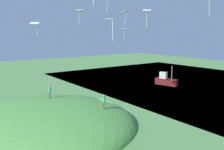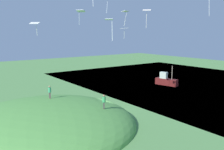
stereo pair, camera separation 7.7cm
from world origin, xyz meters
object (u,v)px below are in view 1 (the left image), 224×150
at_px(kite_1, 110,22).
at_px(kite_2, 35,24).
at_px(boat_on_lake, 166,81).
at_px(person_walking_path, 50,90).
at_px(person_watching_kites, 104,100).
at_px(kite_6, 126,12).
at_px(kite_5, 81,12).
at_px(kite_12, 124,29).
at_px(kite_4, 147,11).

relative_size(kite_1, kite_2, 1.18).
bearing_deg(boat_on_lake, person_walking_path, 89.05).
relative_size(person_watching_kites, kite_6, 0.92).
bearing_deg(kite_5, kite_6, 133.20).
height_order(boat_on_lake, kite_12, kite_12).
height_order(boat_on_lake, kite_6, kite_6).
bearing_deg(person_walking_path, kite_4, -36.47).
bearing_deg(person_walking_path, boat_on_lake, 20.92).
distance_m(boat_on_lake, person_walking_path, 30.60).
distance_m(kite_1, kite_12, 13.05).
height_order(kite_5, kite_12, kite_5).
xyz_separation_m(boat_on_lake, kite_1, (30.32, 20.51, 11.23)).
bearing_deg(kite_1, kite_2, -75.25).
distance_m(person_walking_path, kite_1, 16.15).
xyz_separation_m(kite_2, kite_12, (-11.56, 0.01, -0.34)).
xyz_separation_m(boat_on_lake, kite_5, (25.34, 7.22, 13.17)).
bearing_deg(person_walking_path, kite_5, -0.49).
relative_size(boat_on_lake, kite_2, 3.71).
height_order(person_watching_kites, kite_1, kite_1).
xyz_separation_m(person_watching_kites, kite_2, (7.41, -1.32, 8.81)).
xyz_separation_m(person_watching_kites, kite_4, (-4.20, 2.62, 10.34)).
bearing_deg(person_watching_kites, kite_4, -92.87).
relative_size(person_watching_kites, kite_2, 1.25).
height_order(kite_6, kite_12, kite_6).
distance_m(kite_5, kite_12, 6.09).
bearing_deg(kite_4, kite_6, -87.25).
distance_m(person_walking_path, kite_12, 12.44).
height_order(person_walking_path, kite_1, kite_1).
bearing_deg(kite_1, kite_12, -134.16).
distance_m(kite_2, kite_12, 11.56).
height_order(person_walking_path, person_watching_kites, person_walking_path).
distance_m(kite_1, kite_6, 12.86).
xyz_separation_m(person_walking_path, kite_6, (-8.38, 4.96, 9.82)).
bearing_deg(kite_6, person_walking_path, -30.59).
xyz_separation_m(kite_4, kite_12, (0.06, -3.93, -1.88)).
bearing_deg(kite_12, person_watching_kites, 17.52).
distance_m(boat_on_lake, person_watching_kites, 28.39).
relative_size(boat_on_lake, kite_6, 2.74).
height_order(person_watching_kites, kite_4, kite_4).
bearing_deg(boat_on_lake, person_watching_kites, 102.84).
xyz_separation_m(boat_on_lake, kite_2, (32.78, 11.14, 11.34)).
height_order(person_walking_path, kite_4, kite_4).
bearing_deg(person_walking_path, kite_1, -83.85).
height_order(kite_1, kite_12, kite_1).
relative_size(kite_4, kite_6, 1.13).
relative_size(boat_on_lake, kite_5, 2.72).
distance_m(person_walking_path, kite_4, 15.51).
bearing_deg(kite_6, kite_2, -1.67).
height_order(person_walking_path, kite_5, kite_5).
height_order(kite_1, kite_2, kite_2).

